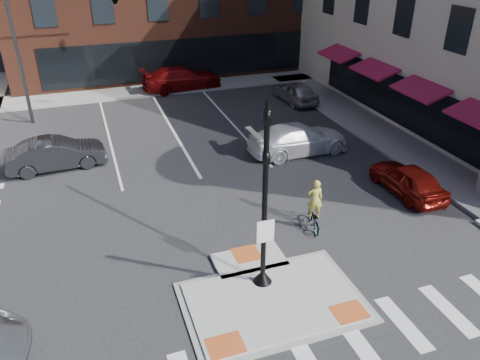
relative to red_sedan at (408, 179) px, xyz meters
name	(u,v)px	position (x,y,z in m)	size (l,w,h in m)	color
ground	(267,292)	(-7.97, -3.85, -0.66)	(120.00, 120.00, 0.00)	#28282B
refuge_island	(270,296)	(-7.97, -4.11, -0.61)	(5.40, 4.65, 0.13)	gray
sidewalk_e	(380,132)	(2.83, 6.15, -0.59)	(3.00, 24.00, 0.15)	gray
sidewalk_n	(191,85)	(-4.97, 18.15, -0.59)	(26.00, 3.00, 0.15)	gray
signal_pole	(264,222)	(-7.97, -3.46, 1.70)	(0.60, 0.60, 5.98)	black
mast_arm_signal	(88,8)	(-11.44, 14.15, 5.55)	(6.10, 2.24, 8.00)	black
red_sedan	(408,179)	(0.00, 0.00, 0.00)	(1.56, 3.88, 1.32)	maroon
white_pickup	(298,139)	(-2.58, 5.30, 0.09)	(2.09, 5.14, 1.49)	white
bg_car_dark	(56,154)	(-14.06, 7.41, 0.07)	(1.55, 4.45, 1.47)	#242529
bg_car_silver	(296,91)	(0.68, 12.60, 0.03)	(1.63, 4.04, 1.38)	#A9ACB0
bg_car_red	(182,78)	(-5.71, 17.65, 0.15)	(2.27, 5.59, 1.62)	maroon
cyclist	(314,212)	(-4.97, -1.05, 0.02)	(0.90, 1.64, 2.02)	#3F3F44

